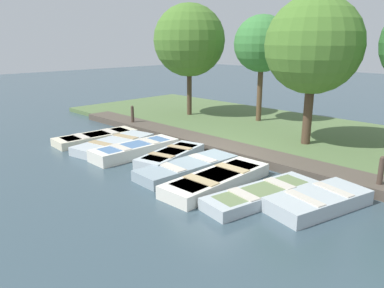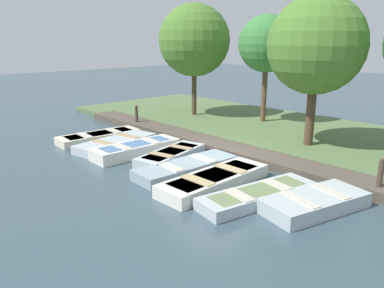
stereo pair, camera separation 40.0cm
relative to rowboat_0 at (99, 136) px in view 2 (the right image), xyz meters
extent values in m
plane|color=#384C56|center=(-1.39, 5.11, -0.16)|extent=(80.00, 80.00, 0.00)
cube|color=#567042|center=(-6.39, 5.11, -0.06)|extent=(8.00, 24.00, 0.21)
cube|color=#51473D|center=(-2.58, 5.11, -0.02)|extent=(1.17, 18.29, 0.29)
cube|color=beige|center=(0.00, 0.00, -0.01)|extent=(3.39, 1.26, 0.31)
cube|color=#4C709E|center=(0.00, 0.00, 0.13)|extent=(2.77, 0.99, 0.02)
cube|color=beige|center=(0.63, -0.04, 0.16)|extent=(0.39, 0.99, 0.03)
cube|color=beige|center=(-0.63, 0.04, 0.16)|extent=(0.39, 0.99, 0.03)
cube|color=#B2BCC1|center=(0.04, 1.36, -0.01)|extent=(3.42, 1.74, 0.31)
cube|color=teal|center=(0.04, 1.36, 0.14)|extent=(2.80, 1.38, 0.02)
cube|color=tan|center=(0.65, 1.47, 0.16)|extent=(0.51, 1.13, 0.03)
cube|color=tan|center=(-0.57, 1.25, 0.16)|extent=(0.51, 1.13, 0.03)
cube|color=silver|center=(0.04, 2.69, 0.04)|extent=(3.23, 1.10, 0.41)
cube|color=#4C709E|center=(0.04, 2.69, 0.23)|extent=(2.65, 0.86, 0.03)
cube|color=beige|center=(0.65, 2.68, 0.26)|extent=(0.34, 0.96, 0.03)
cube|color=beige|center=(-0.57, 2.71, 0.26)|extent=(0.34, 0.96, 0.03)
cube|color=#B2BCC1|center=(-0.38, 4.12, 0.02)|extent=(2.95, 1.60, 0.36)
cube|color=#6B7F51|center=(-0.38, 4.12, 0.19)|extent=(2.41, 1.28, 0.03)
cube|color=tan|center=(0.13, 4.24, 0.21)|extent=(0.48, 0.94, 0.03)
cube|color=tan|center=(-0.90, 4.00, 0.21)|extent=(0.48, 0.94, 0.03)
cube|color=#8C9EA8|center=(-0.03, 5.30, 0.00)|extent=(3.47, 1.28, 0.32)
cube|color=#6B7F51|center=(-0.03, 5.30, 0.15)|extent=(2.84, 1.01, 0.03)
cube|color=beige|center=(0.62, 5.26, 0.17)|extent=(0.39, 1.03, 0.03)
cube|color=beige|center=(-0.68, 5.33, 0.17)|extent=(0.39, 1.03, 0.03)
cube|color=silver|center=(0.17, 6.68, 0.02)|extent=(3.57, 1.21, 0.36)
cube|color=#994C33|center=(0.17, 6.68, 0.18)|extent=(2.93, 0.95, 0.03)
cube|color=tan|center=(0.85, 6.69, 0.21)|extent=(0.38, 1.05, 0.03)
cube|color=tan|center=(-0.50, 6.66, 0.21)|extent=(0.38, 1.05, 0.03)
cube|color=#B2BCC1|center=(0.07, 8.12, -0.01)|extent=(3.46, 1.54, 0.30)
cube|color=#6B7F51|center=(0.07, 8.12, 0.13)|extent=(2.83, 1.23, 0.02)
cube|color=beige|center=(0.70, 8.00, 0.15)|extent=(0.49, 0.93, 0.03)
cube|color=beige|center=(-0.55, 8.23, 0.15)|extent=(0.49, 0.93, 0.03)
cube|color=#B2BCC1|center=(-0.51, 9.37, 0.02)|extent=(2.87, 1.76, 0.37)
cube|color=beige|center=(-0.51, 9.37, 0.19)|extent=(2.34, 1.40, 0.03)
cube|color=beige|center=(-0.02, 9.25, 0.22)|extent=(0.51, 1.09, 0.03)
cube|color=beige|center=(-1.00, 9.49, 0.22)|extent=(0.51, 1.09, 0.03)
cylinder|color=#47382D|center=(-2.45, -0.84, 0.32)|extent=(0.14, 0.14, 0.97)
sphere|color=#47382D|center=(-2.45, -0.84, 0.84)|extent=(0.13, 0.13, 0.13)
cylinder|color=#47382D|center=(-2.45, 10.09, 0.32)|extent=(0.14, 0.14, 0.97)
sphere|color=#47382D|center=(-2.45, 10.09, 0.84)|extent=(0.13, 0.13, 0.13)
cylinder|color=#4C3828|center=(-5.89, -0.59, 1.32)|extent=(0.24, 0.24, 2.97)
sphere|color=#4C7A2D|center=(-5.89, -0.59, 3.79)|extent=(3.56, 3.56, 3.56)
cylinder|color=brown|center=(-7.18, 2.85, 1.39)|extent=(0.24, 0.24, 3.10)
sphere|color=#3D7F3D|center=(-7.18, 2.85, 3.65)|extent=(2.59, 2.59, 2.59)
cylinder|color=#4C3828|center=(-5.00, 6.55, 1.26)|extent=(0.33, 0.33, 2.85)
sphere|color=#4C7A2D|center=(-5.00, 6.55, 3.63)|extent=(3.43, 3.43, 3.43)
camera|label=1|loc=(7.61, 13.14, 3.81)|focal=35.00mm
camera|label=2|loc=(7.32, 13.42, 3.81)|focal=35.00mm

